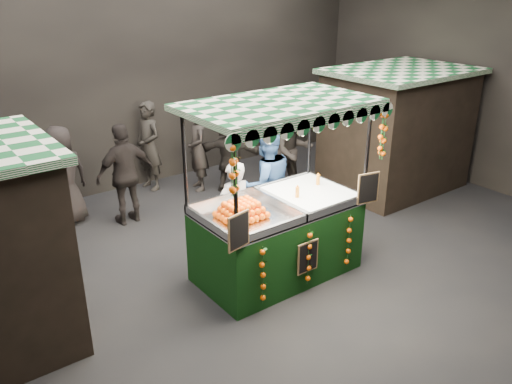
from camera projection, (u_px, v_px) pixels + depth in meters
ground at (281, 277)px, 8.04m from camera, size 12.00×12.00×0.00m
market_hall at (286, 55)px, 6.74m from camera, size 12.10×10.10×5.05m
neighbour_stall_right at (396, 129)px, 11.08m from camera, size 3.00×2.20×2.60m
juice_stall at (279, 225)px, 7.81m from camera, size 2.83×1.66×2.74m
vendor_grey at (234, 212)px, 8.25m from camera, size 0.63×0.42×1.70m
vendor_blue at (266, 185)px, 8.79m from camera, size 1.14×0.96×2.09m
shopper_0 at (13, 241)px, 7.51m from camera, size 0.66×0.58×1.52m
shopper_1 at (293, 151)px, 10.81m from camera, size 1.07×0.91×1.94m
shopper_2 at (126, 174)px, 9.52m from camera, size 1.15×0.52×1.92m
shopper_3 at (273, 139)px, 12.19m from camera, size 1.20×1.10×1.62m
shopper_4 at (63, 176)px, 9.50m from camera, size 0.99×0.72×1.89m
shopper_5 at (231, 153)px, 11.03m from camera, size 1.42×1.50×1.69m
shopper_6 at (149, 146)px, 11.10m from camera, size 0.57×0.77×1.94m
shopper_7 at (198, 149)px, 11.09m from camera, size 0.59×0.75×1.81m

